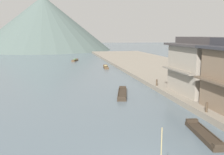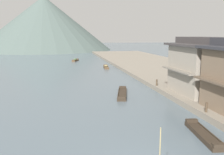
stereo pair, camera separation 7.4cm
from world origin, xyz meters
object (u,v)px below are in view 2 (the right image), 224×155
at_px(mooring_post_dock_near, 206,107).
at_px(boat_moored_nearest, 106,67).
at_px(boat_moored_second, 75,60).
at_px(boat_moored_third, 122,94).
at_px(mooring_post_dock_mid, 157,82).
at_px(house_waterfront_tall, 202,66).
at_px(boat_moored_far, 204,135).

bearing_deg(mooring_post_dock_near, boat_moored_nearest, 94.53).
distance_m(boat_moored_second, mooring_post_dock_near, 49.46).
xyz_separation_m(boat_moored_nearest, mooring_post_dock_near, (2.65, -33.46, 0.75)).
distance_m(boat_moored_third, mooring_post_dock_mid, 5.34).
bearing_deg(boat_moored_third, house_waterfront_tall, -19.38).
height_order(boat_moored_nearest, mooring_post_dock_near, mooring_post_dock_near).
bearing_deg(boat_moored_far, boat_moored_nearest, 90.60).
xyz_separation_m(boat_moored_second, house_waterfront_tall, (11.54, -42.22, 3.31)).
bearing_deg(house_waterfront_tall, mooring_post_dock_near, -116.93).
xyz_separation_m(boat_moored_nearest, boat_moored_far, (0.39, -36.92, -0.07)).
xyz_separation_m(house_waterfront_tall, mooring_post_dock_near, (-3.32, -6.54, -2.58)).
height_order(boat_moored_second, house_waterfront_tall, house_waterfront_tall).
height_order(boat_moored_second, boat_moored_third, boat_moored_second).
xyz_separation_m(boat_moored_third, house_waterfront_tall, (8.27, -2.91, 3.41)).
xyz_separation_m(boat_moored_far, mooring_post_dock_near, (2.26, 3.46, 0.82)).
relative_size(boat_moored_second, house_waterfront_tall, 0.49).
bearing_deg(house_waterfront_tall, boat_moored_far, -119.18).
distance_m(boat_moored_third, boat_moored_far, 13.19).
bearing_deg(mooring_post_dock_near, boat_moored_third, 117.61).
bearing_deg(mooring_post_dock_mid, mooring_post_dock_near, -90.00).
bearing_deg(house_waterfront_tall, boat_moored_nearest, 102.51).
bearing_deg(boat_moored_far, boat_moored_second, 96.51).
relative_size(boat_moored_second, mooring_post_dock_near, 4.39).
distance_m(boat_moored_third, house_waterfront_tall, 9.40).
relative_size(boat_moored_far, house_waterfront_tall, 0.66).
bearing_deg(boat_moored_far, mooring_post_dock_near, 56.81).
distance_m(boat_moored_nearest, boat_moored_second, 16.29).
height_order(house_waterfront_tall, mooring_post_dock_mid, house_waterfront_tall).
relative_size(boat_moored_far, mooring_post_dock_mid, 6.11).
bearing_deg(boat_moored_nearest, boat_moored_second, 110.00).
xyz_separation_m(boat_moored_nearest, house_waterfront_tall, (5.97, -26.91, 3.33)).
bearing_deg(boat_moored_far, house_waterfront_tall, 60.82).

